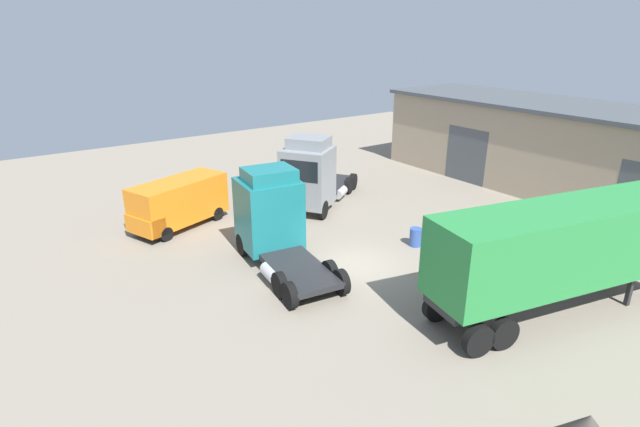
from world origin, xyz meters
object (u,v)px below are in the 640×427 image
object	(u,v)px
tractor_unit_teal	(273,219)
tractor_unit_grey	(311,176)
container_trailer_green	(562,247)
oil_drum	(416,237)
delivery_van_orange	(177,202)

from	to	relation	value
tractor_unit_teal	tractor_unit_grey	bearing A→B (deg)	-41.48
container_trailer_green	tractor_unit_grey	bearing A→B (deg)	107.05
container_trailer_green	oil_drum	distance (m)	7.35
delivery_van_orange	oil_drum	size ratio (longest dim) A/B	6.26
oil_drum	tractor_unit_teal	bearing A→B (deg)	-112.59
tractor_unit_teal	oil_drum	world-z (taller)	tractor_unit_teal
container_trailer_green	delivery_van_orange	world-z (taller)	container_trailer_green
tractor_unit_teal	container_trailer_green	size ratio (longest dim) A/B	0.62
container_trailer_green	delivery_van_orange	bearing A→B (deg)	130.08
container_trailer_green	tractor_unit_grey	size ratio (longest dim) A/B	1.51
delivery_van_orange	oil_drum	distance (m)	12.17
delivery_van_orange	oil_drum	world-z (taller)	delivery_van_orange
tractor_unit_grey	delivery_van_orange	world-z (taller)	tractor_unit_grey
tractor_unit_grey	delivery_van_orange	distance (m)	7.39
delivery_van_orange	tractor_unit_teal	bearing A→B (deg)	88.85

